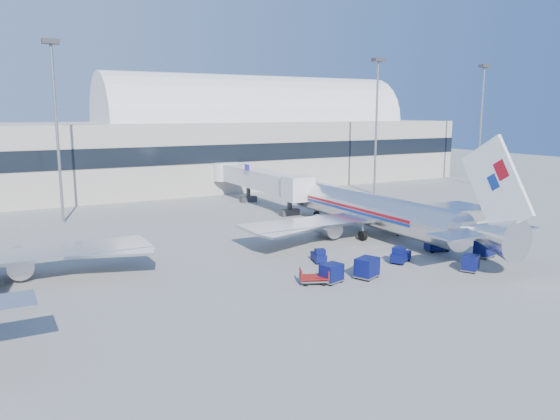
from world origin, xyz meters
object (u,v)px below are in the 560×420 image
cart_train_a (368,266)px  cart_train_c (331,273)px  tug_right (436,244)px  cart_solo_near (471,263)px  cart_solo_far (485,248)px  cart_open_red (314,279)px  mast_east (377,106)px  mast_far_east (482,107)px  airliner_main (376,211)px  ramp_worker (512,248)px  tug_left (319,256)px  barrier_near (444,229)px  barrier_mid (464,227)px  tug_lead (400,255)px  barrier_far (483,224)px  jetbridge_near (254,179)px  mast_west (55,105)px  cart_train_b (367,267)px

cart_train_a → cart_train_c: 3.89m
tug_right → cart_solo_near: bearing=-97.2°
cart_solo_far → cart_open_red: cart_solo_far is taller
mast_east → mast_far_east: same height
airliner_main → ramp_worker: airliner_main is taller
tug_left → barrier_near: bearing=-63.5°
barrier_mid → tug_lead: (-16.23, -7.27, 0.27)m
cart_solo_near → cart_open_red: bearing=136.5°
mast_east → tug_lead: 45.43m
tug_lead → ramp_worker: size_ratio=1.66×
mast_east → ramp_worker: bearing=-109.5°
barrier_far → cart_open_red: bearing=-163.6°
barrier_near → tug_left: tug_left is taller
cart_train_a → cart_solo_far: bearing=-32.3°
barrier_near → mast_east: bearing=66.8°
tug_lead → ramp_worker: ramp_worker is taller
cart_train_c → airliner_main: bearing=24.3°
airliner_main → jetbridge_near: airliner_main is taller
cart_solo_near → cart_solo_far: cart_solo_far is taller
tug_right → cart_train_c: 15.57m
jetbridge_near → cart_solo_far: (5.92, -38.55, -3.04)m
mast_far_east → ramp_worker: 56.38m
jetbridge_near → barrier_far: 33.63m
mast_east → cart_train_c: (-34.00, -37.25, -13.93)m
mast_west → tug_lead: 45.51m
mast_far_east → cart_solo_far: size_ratio=10.72×
jetbridge_near → cart_train_a: jetbridge_near is taller
mast_far_east → barrier_far: size_ratio=7.53×
tug_lead → cart_train_a: bearing=170.8°
airliner_main → cart_train_b: size_ratio=15.20×
mast_west → mast_east: 50.00m
airliner_main → barrier_mid: bearing=-12.5°
ramp_worker → cart_open_red: bearing=37.4°
jetbridge_near → barrier_mid: size_ratio=9.17×
mast_far_east → cart_train_a: 67.87m
barrier_near → cart_train_c: 23.87m
mast_east → tug_right: mast_east is taller
cart_solo_near → jetbridge_near: bearing=62.6°
cart_train_a → cart_solo_near: size_ratio=1.08×
cart_train_c → mast_far_east: bearing=16.5°
tug_right → cart_train_b: bearing=-148.2°
barrier_near → ramp_worker: bearing=-98.8°
barrier_near → cart_train_c: bearing=-157.2°
cart_open_red → mast_far_east: bearing=55.6°
airliner_main → cart_open_red: size_ratio=13.46×
tug_lead → cart_train_c: bearing=164.0°
barrier_far → tug_right: (-13.43, -5.75, 0.27)m
tug_lead → mast_west: bearing=97.1°
jetbridge_near → ramp_worker: jetbridge_near is taller
mast_far_east → tug_left: (-56.53, -31.50, -14.17)m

